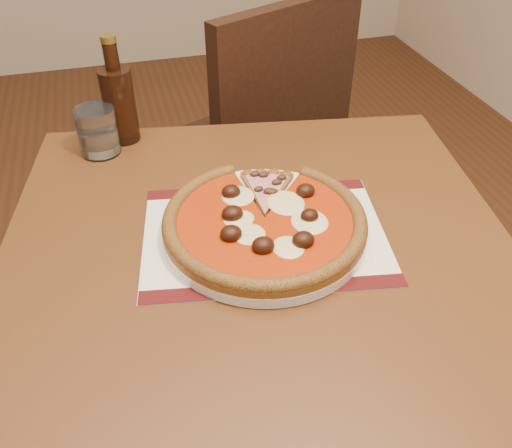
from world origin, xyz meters
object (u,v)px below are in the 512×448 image
at_px(chair_far, 258,142).
at_px(plate, 264,230).
at_px(pizza, 265,220).
at_px(water_glass, 97,131).
at_px(table, 259,293).
at_px(bottle, 119,101).

xyz_separation_m(chair_far, plate, (-0.17, -0.64, 0.23)).
relative_size(pizza, water_glass, 3.47).
relative_size(table, pizza, 2.89).
height_order(table, pizza, pizza).
distance_m(table, pizza, 0.14).
xyz_separation_m(plate, water_glass, (-0.24, 0.33, 0.03)).
height_order(pizza, water_glass, water_glass).
height_order(chair_far, plate, chair_far).
distance_m(water_glass, bottle, 0.07).
xyz_separation_m(pizza, bottle, (-0.19, 0.37, 0.05)).
bearing_deg(bottle, table, -66.38).
bearing_deg(table, pizza, 58.75).
bearing_deg(plate, pizza, -106.50).
distance_m(plate, pizza, 0.02).
height_order(plate, pizza, pizza).
height_order(plate, bottle, bottle).
relative_size(chair_far, bottle, 4.45).
bearing_deg(plate, table, -121.03).
xyz_separation_m(plate, bottle, (-0.19, 0.37, 0.07)).
distance_m(plate, water_glass, 0.41).
bearing_deg(pizza, water_glass, 125.79).
bearing_deg(chair_far, bottle, 12.67).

